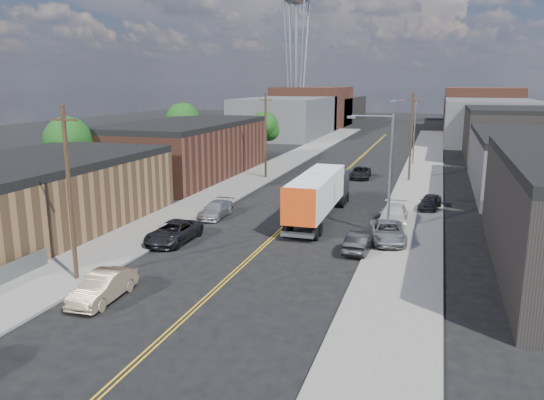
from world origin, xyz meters
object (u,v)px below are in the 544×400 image
Objects in this scene: car_right_lot_a at (388,232)px; car_right_lot_c at (430,202)px; car_left_c at (174,232)px; car_right_lot_b at (394,215)px; car_left_d at (216,209)px; semi_truck at (321,192)px; car_ahead_truck at (360,173)px; car_left_b at (103,287)px; car_right_oncoming at (360,242)px.

car_right_lot_a is 1.33× the size of car_right_lot_c.
car_left_c is 1.03× the size of car_right_lot_b.
car_left_c is 1.17× the size of car_left_d.
semi_truck is 19.87m from car_ahead_truck.
car_right_lot_a is 0.98× the size of car_right_lot_b.
car_right_oncoming is (11.60, 12.26, -0.04)m from car_left_b.
semi_truck is 13.23m from car_left_c.
car_right_lot_c is at bearing 56.30° from car_left_b.
semi_truck is 2.96× the size of car_right_lot_a.
car_right_lot_b is (6.14, -0.92, -1.33)m from semi_truck.
car_left_d is (-1.40, 18.00, -0.09)m from car_left_b.
car_ahead_truck is at bearing 87.78° from semi_truck.
car_left_d is at bearing 91.09° from car_left_c.
car_right_lot_a is 1.05× the size of car_ahead_truck.
car_right_lot_b is 1.36× the size of car_right_lot_c.
car_left_d is 19.00m from car_right_lot_c.
car_right_lot_c is (4.23, 13.74, 0.09)m from car_right_oncoming.
car_ahead_truck is (-4.02, 28.04, -0.04)m from car_right_oncoming.
car_left_b is 0.90× the size of car_right_lot_a.
car_right_oncoming is 28.33m from car_ahead_truck.
car_right_oncoming is 0.89× the size of car_ahead_truck.
car_left_b is 23.61m from car_right_lot_b.
car_right_lot_a is at bearing -80.36° from car_ahead_truck.
car_left_b is at bearing 49.93° from car_right_oncoming.
car_right_oncoming reaches higher than car_left_d.
car_left_b is 1.20× the size of car_right_lot_c.
semi_truck is 2.80× the size of car_left_c.
car_left_c is 1.11× the size of car_ahead_truck.
car_right_lot_c is at bearing 24.64° from car_left_d.
car_right_oncoming is (13.00, 1.83, -0.03)m from car_left_c.
car_right_lot_b is 1.08× the size of car_ahead_truck.
car_left_b is at bearing -141.98° from car_right_lot_a.
semi_truck is at bearing -94.26° from car_ahead_truck.
car_right_oncoming is at bearing -84.59° from car_ahead_truck.
car_left_b is (-7.06, -20.50, -1.49)m from semi_truck.
car_left_b is at bearing -85.81° from car_left_d.
car_left_c is at bearing -90.26° from car_left_d.
car_left_b is at bearing -103.40° from car_ahead_truck.
car_left_d is at bearing -174.84° from car_right_lot_b.
car_left_b reaches higher than car_left_d.
car_left_c reaches higher than car_right_lot_c.
car_right_oncoming is at bearing -133.20° from car_right_lot_a.
car_ahead_truck is at bearing 74.36° from car_left_c.
car_right_oncoming is at bearing -24.09° from car_left_d.
car_ahead_truck is at bearing 104.16° from car_right_lot_b.
car_right_lot_a is at bearing -91.01° from car_right_lot_b.
car_left_d is 0.88× the size of car_right_lot_b.
car_left_b reaches higher than car_left_c.
car_right_lot_a is (13.20, 14.71, 0.10)m from car_left_b.
car_left_c is 31.19m from car_ahead_truck.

